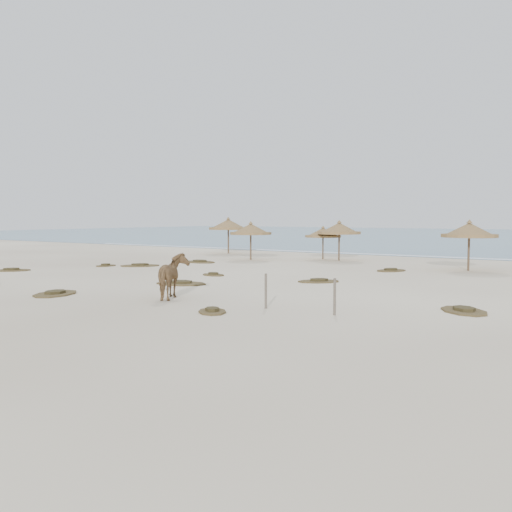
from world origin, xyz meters
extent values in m
plane|color=#FAF0CD|center=(0.00, 0.00, 0.00)|extent=(160.00, 160.00, 0.00)
cube|color=white|center=(0.00, 26.00, 0.00)|extent=(70.00, 0.60, 0.01)
cylinder|color=brown|center=(-13.27, 20.36, 1.14)|extent=(0.13, 0.13, 2.27)
cylinder|color=olive|center=(-13.27, 20.36, 2.08)|extent=(3.75, 3.75, 0.19)
cone|color=olive|center=(-13.27, 20.36, 2.44)|extent=(3.63, 3.63, 0.81)
cone|color=olive|center=(-13.27, 20.36, 2.92)|extent=(0.39, 0.39, 0.24)
cylinder|color=brown|center=(-7.72, 15.68, 1.03)|extent=(0.12, 0.12, 2.06)
cylinder|color=olive|center=(-7.72, 15.68, 1.88)|extent=(3.68, 3.68, 0.18)
cone|color=olive|center=(-7.72, 15.68, 2.20)|extent=(3.55, 3.55, 0.73)
cone|color=olive|center=(-7.72, 15.68, 2.64)|extent=(0.35, 0.35, 0.22)
cylinder|color=brown|center=(-3.82, 19.19, 0.90)|extent=(0.10, 0.10, 1.80)
cylinder|color=olive|center=(-3.82, 19.19, 1.65)|extent=(3.25, 3.25, 0.15)
cone|color=olive|center=(-3.82, 19.19, 1.93)|extent=(3.14, 3.14, 0.64)
cone|color=olive|center=(-3.82, 19.19, 2.32)|extent=(0.31, 0.31, 0.19)
cylinder|color=brown|center=(-2.30, 18.71, 1.06)|extent=(0.12, 0.12, 2.12)
cylinder|color=olive|center=(-2.30, 18.71, 1.94)|extent=(4.01, 4.01, 0.18)
cone|color=olive|center=(-2.30, 18.71, 2.27)|extent=(3.88, 3.88, 0.76)
cone|color=olive|center=(-2.30, 18.71, 2.72)|extent=(0.36, 0.36, 0.22)
cylinder|color=brown|center=(7.12, 16.03, 1.09)|extent=(0.12, 0.12, 2.18)
cylinder|color=olive|center=(7.12, 16.03, 1.99)|extent=(3.93, 3.93, 0.19)
cone|color=olive|center=(7.12, 16.03, 2.34)|extent=(3.80, 3.80, 0.78)
cone|color=olive|center=(7.12, 16.03, 2.80)|extent=(0.37, 0.37, 0.23)
imported|color=olive|center=(0.89, -1.62, 0.85)|extent=(1.80, 2.20, 1.70)
cylinder|color=#65594B|center=(7.45, -1.36, 0.58)|extent=(0.11, 0.11, 1.16)
cylinder|color=#65594B|center=(4.97, -1.50, 0.59)|extent=(0.11, 0.11, 1.18)
camera|label=1|loc=(15.42, -17.28, 3.09)|focal=40.00mm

